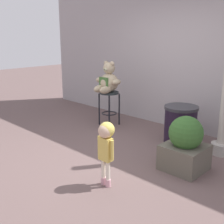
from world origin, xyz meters
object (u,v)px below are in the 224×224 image
at_px(teddy_bear, 108,81).
at_px(planter_with_shrub, 185,146).
at_px(bar_stool_with_teddy, 109,101).
at_px(trash_bin, 180,125).
at_px(child_walking, 106,140).

distance_m(teddy_bear, planter_with_shrub, 2.42).
height_order(bar_stool_with_teddy, planter_with_shrub, planter_with_shrub).
distance_m(bar_stool_with_teddy, teddy_bear, 0.43).
relative_size(teddy_bear, planter_with_shrub, 0.80).
bearing_deg(teddy_bear, bar_stool_with_teddy, 90.00).
bearing_deg(trash_bin, planter_with_shrub, -55.17).
xyz_separation_m(child_walking, trash_bin, (-0.11, 1.93, -0.27)).
xyz_separation_m(bar_stool_with_teddy, teddy_bear, (0.00, -0.03, 0.43)).
height_order(bar_stool_with_teddy, trash_bin, bar_stool_with_teddy).
height_order(teddy_bear, planter_with_shrub, teddy_bear).
distance_m(child_walking, trash_bin, 1.95).
height_order(teddy_bear, child_walking, teddy_bear).
height_order(teddy_bear, trash_bin, teddy_bear).
relative_size(bar_stool_with_teddy, child_walking, 0.85).
height_order(child_walking, trash_bin, child_walking).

